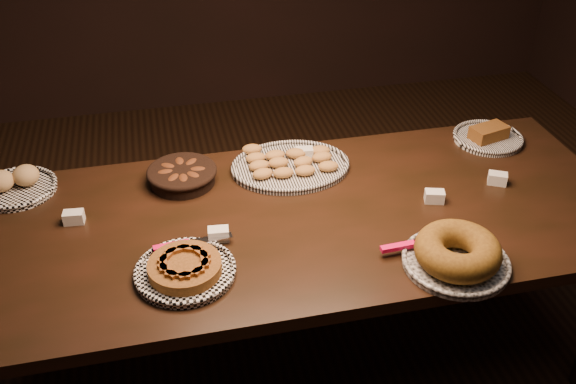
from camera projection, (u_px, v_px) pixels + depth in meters
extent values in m
plane|color=black|center=(301.00, 356.00, 2.73)|extent=(5.00, 5.00, 0.00)
cube|color=black|center=(303.00, 220.00, 2.32)|extent=(2.40, 1.00, 0.05)
cylinder|color=black|center=(26.00, 273.00, 2.64)|extent=(0.08, 0.08, 0.70)
cylinder|color=black|center=(504.00, 207.00, 3.04)|extent=(0.08, 0.08, 0.70)
torus|color=white|center=(185.00, 270.00, 2.03)|extent=(0.33, 0.33, 0.02)
cylinder|color=#472B0E|center=(185.00, 267.00, 2.02)|extent=(0.25, 0.25, 0.04)
cube|color=#622810|center=(204.00, 259.00, 2.02)|extent=(0.03, 0.08, 0.01)
cube|color=#622810|center=(200.00, 252.00, 2.05)|extent=(0.06, 0.08, 0.01)
cube|color=#622810|center=(190.00, 248.00, 2.06)|extent=(0.08, 0.05, 0.01)
cube|color=#622810|center=(177.00, 250.00, 2.06)|extent=(0.08, 0.04, 0.01)
cube|color=#622810|center=(167.00, 255.00, 2.03)|extent=(0.07, 0.08, 0.01)
cube|color=#622810|center=(163.00, 263.00, 2.00)|extent=(0.03, 0.08, 0.01)
cube|color=#622810|center=(168.00, 271.00, 1.97)|extent=(0.06, 0.08, 0.01)
cube|color=#622810|center=(178.00, 275.00, 1.96)|extent=(0.08, 0.05, 0.01)
cube|color=#622810|center=(191.00, 273.00, 1.96)|extent=(0.08, 0.04, 0.01)
cube|color=#622810|center=(201.00, 267.00, 1.99)|extent=(0.07, 0.08, 0.01)
cube|color=#FF0C58|center=(171.00, 246.00, 2.11)|extent=(0.12, 0.04, 0.02)
cube|color=silver|center=(210.00, 239.00, 2.15)|extent=(0.15, 0.05, 0.00)
torus|color=black|center=(290.00, 165.00, 2.55)|extent=(0.38, 0.38, 0.02)
ellipsoid|color=olive|center=(263.00, 174.00, 2.47)|extent=(0.09, 0.07, 0.04)
ellipsoid|color=olive|center=(283.00, 173.00, 2.48)|extent=(0.08, 0.05, 0.04)
ellipsoid|color=olive|center=(305.00, 170.00, 2.49)|extent=(0.08, 0.05, 0.04)
ellipsoid|color=olive|center=(328.00, 166.00, 2.52)|extent=(0.09, 0.06, 0.04)
ellipsoid|color=olive|center=(259.00, 165.00, 2.52)|extent=(0.09, 0.06, 0.04)
ellipsoid|color=olive|center=(278.00, 163.00, 2.54)|extent=(0.08, 0.05, 0.04)
ellipsoid|color=olive|center=(303.00, 162.00, 2.55)|extent=(0.09, 0.07, 0.04)
ellipsoid|color=olive|center=(322.00, 157.00, 2.58)|extent=(0.08, 0.06, 0.04)
ellipsoid|color=olive|center=(256.00, 158.00, 2.57)|extent=(0.08, 0.06, 0.04)
ellipsoid|color=olive|center=(275.00, 155.00, 2.59)|extent=(0.08, 0.06, 0.04)
ellipsoid|color=olive|center=(296.00, 153.00, 2.60)|extent=(0.09, 0.07, 0.04)
ellipsoid|color=olive|center=(320.00, 151.00, 2.62)|extent=(0.09, 0.06, 0.04)
ellipsoid|color=olive|center=(252.00, 149.00, 2.63)|extent=(0.09, 0.06, 0.04)
torus|color=black|center=(456.00, 260.00, 2.07)|extent=(0.35, 0.35, 0.02)
torus|color=brown|center=(458.00, 251.00, 2.04)|extent=(0.36, 0.36, 0.10)
cube|color=#FF0C58|center=(398.00, 247.00, 2.11)|extent=(0.12, 0.03, 0.02)
cube|color=silver|center=(434.00, 241.00, 2.14)|extent=(0.15, 0.04, 0.00)
cylinder|color=black|center=(182.00, 176.00, 2.46)|extent=(0.29, 0.29, 0.06)
torus|color=black|center=(182.00, 171.00, 2.45)|extent=(0.27, 0.27, 0.02)
ellipsoid|color=#37180B|center=(198.00, 171.00, 2.46)|extent=(0.09, 0.06, 0.04)
ellipsoid|color=#37180B|center=(191.00, 164.00, 2.50)|extent=(0.09, 0.09, 0.04)
ellipsoid|color=#37180B|center=(180.00, 164.00, 2.50)|extent=(0.05, 0.08, 0.04)
ellipsoid|color=#37180B|center=(168.00, 168.00, 2.48)|extent=(0.09, 0.08, 0.04)
ellipsoid|color=#37180B|center=(166.00, 174.00, 2.44)|extent=(0.08, 0.05, 0.04)
ellipsoid|color=#37180B|center=(174.00, 180.00, 2.41)|extent=(0.08, 0.09, 0.04)
ellipsoid|color=#37180B|center=(184.00, 180.00, 2.40)|extent=(0.05, 0.08, 0.04)
ellipsoid|color=#37180B|center=(193.00, 177.00, 2.42)|extent=(0.08, 0.09, 0.04)
torus|color=white|center=(17.00, 187.00, 2.42)|extent=(0.29, 0.29, 0.02)
ellipsoid|color=#A77A4D|center=(1.00, 181.00, 2.40)|extent=(0.10, 0.10, 0.08)
ellipsoid|color=#A77A4D|center=(26.00, 175.00, 2.43)|extent=(0.10, 0.10, 0.08)
torus|color=black|center=(488.00, 136.00, 2.74)|extent=(0.30, 0.30, 0.02)
cube|color=#472B0E|center=(489.00, 132.00, 2.73)|extent=(0.17, 0.13, 0.06)
cube|color=white|center=(219.00, 234.00, 2.18)|extent=(0.07, 0.05, 0.04)
cube|color=white|center=(304.00, 153.00, 2.62)|extent=(0.08, 0.05, 0.04)
cube|color=white|center=(434.00, 196.00, 2.36)|extent=(0.08, 0.06, 0.04)
cube|color=white|center=(74.00, 217.00, 2.26)|extent=(0.07, 0.05, 0.04)
cube|color=white|center=(497.00, 178.00, 2.46)|extent=(0.08, 0.07, 0.04)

